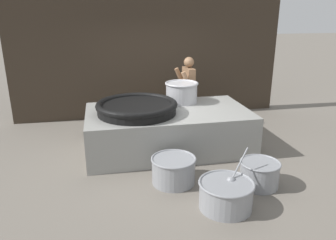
{
  "coord_description": "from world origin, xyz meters",
  "views": [
    {
      "loc": [
        -1.23,
        -5.96,
        2.65
      ],
      "look_at": [
        0.0,
        0.0,
        0.6
      ],
      "focal_mm": 35.0,
      "sensor_mm": 36.0,
      "label": 1
    }
  ],
  "objects_px": {
    "giant_wok_near": "(137,107)",
    "prep_bowl_meat": "(259,173)",
    "prep_bowl_extra": "(173,169)",
    "prep_bowl_vegetables": "(226,193)",
    "stock_pot": "(182,92)",
    "cook": "(188,90)"
  },
  "relations": [
    {
      "from": "cook",
      "to": "prep_bowl_extra",
      "type": "height_order",
      "value": "cook"
    },
    {
      "from": "cook",
      "to": "prep_bowl_meat",
      "type": "bearing_deg",
      "value": 93.89
    },
    {
      "from": "giant_wok_near",
      "to": "prep_bowl_meat",
      "type": "relative_size",
      "value": 2.42
    },
    {
      "from": "cook",
      "to": "prep_bowl_vegetables",
      "type": "relative_size",
      "value": 1.89
    },
    {
      "from": "stock_pot",
      "to": "cook",
      "type": "relative_size",
      "value": 0.42
    },
    {
      "from": "giant_wok_near",
      "to": "stock_pot",
      "type": "xyz_separation_m",
      "value": [
        1.01,
        0.59,
        0.1
      ]
    },
    {
      "from": "prep_bowl_vegetables",
      "to": "stock_pot",
      "type": "bearing_deg",
      "value": 89.39
    },
    {
      "from": "giant_wok_near",
      "to": "prep_bowl_extra",
      "type": "relative_size",
      "value": 2.11
    },
    {
      "from": "giant_wok_near",
      "to": "stock_pot",
      "type": "height_order",
      "value": "stock_pot"
    },
    {
      "from": "prep_bowl_vegetables",
      "to": "prep_bowl_extra",
      "type": "height_order",
      "value": "prep_bowl_vegetables"
    },
    {
      "from": "prep_bowl_vegetables",
      "to": "prep_bowl_meat",
      "type": "distance_m",
      "value": 0.87
    },
    {
      "from": "prep_bowl_meat",
      "to": "prep_bowl_extra",
      "type": "relative_size",
      "value": 0.87
    },
    {
      "from": "cook",
      "to": "prep_bowl_vegetables",
      "type": "xyz_separation_m",
      "value": [
        -0.34,
        -3.35,
        -0.67
      ]
    },
    {
      "from": "stock_pot",
      "to": "prep_bowl_vegetables",
      "type": "height_order",
      "value": "stock_pot"
    },
    {
      "from": "giant_wok_near",
      "to": "prep_bowl_vegetables",
      "type": "xyz_separation_m",
      "value": [
        0.98,
        -2.14,
        -0.7
      ]
    },
    {
      "from": "cook",
      "to": "prep_bowl_extra",
      "type": "xyz_separation_m",
      "value": [
        -0.9,
        -2.51,
        -0.66
      ]
    },
    {
      "from": "giant_wok_near",
      "to": "cook",
      "type": "xyz_separation_m",
      "value": [
        1.32,
        1.21,
        -0.02
      ]
    },
    {
      "from": "giant_wok_near",
      "to": "prep_bowl_meat",
      "type": "height_order",
      "value": "giant_wok_near"
    },
    {
      "from": "prep_bowl_meat",
      "to": "giant_wok_near",
      "type": "bearing_deg",
      "value": 135.69
    },
    {
      "from": "stock_pot",
      "to": "giant_wok_near",
      "type": "bearing_deg",
      "value": -149.9
    },
    {
      "from": "giant_wok_near",
      "to": "prep_bowl_extra",
      "type": "height_order",
      "value": "giant_wok_near"
    },
    {
      "from": "cook",
      "to": "prep_bowl_extra",
      "type": "distance_m",
      "value": 2.75
    }
  ]
}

